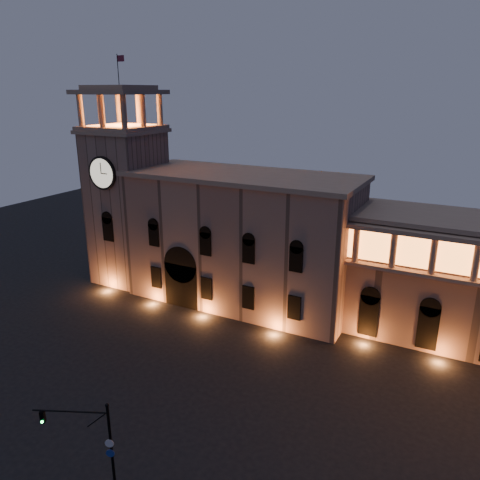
# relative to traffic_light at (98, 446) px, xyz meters

# --- Properties ---
(ground) EXTENTS (160.00, 160.00, 0.00)m
(ground) POSITION_rel_traffic_light_xyz_m (-4.26, 11.89, -3.99)
(ground) COLOR black
(ground) RESTS_ON ground
(government_building) EXTENTS (30.80, 12.80, 17.60)m
(government_building) POSITION_rel_traffic_light_xyz_m (-6.33, 33.82, 4.79)
(government_building) COLOR #89695A
(government_building) RESTS_ON ground
(clock_tower) EXTENTS (9.80, 9.80, 32.40)m
(clock_tower) POSITION_rel_traffic_light_xyz_m (-24.76, 32.87, 8.51)
(clock_tower) COLOR #89695A
(clock_tower) RESTS_ON ground
(traffic_light) EXTENTS (5.11, 2.51, 7.59)m
(traffic_light) POSITION_rel_traffic_light_xyz_m (0.00, 0.00, 0.00)
(traffic_light) COLOR black
(traffic_light) RESTS_ON ground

